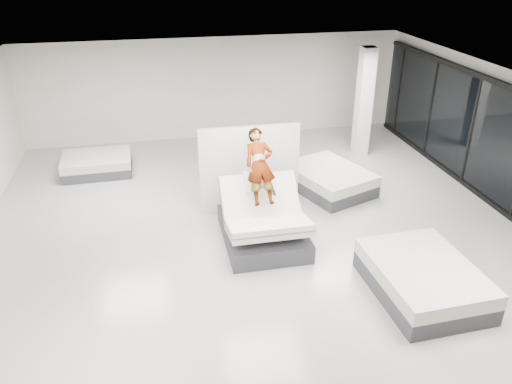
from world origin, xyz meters
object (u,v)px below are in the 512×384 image
hero_bed (263,223)px  column (364,103)px  divider_panel (250,170)px  flat_bed_right_near (423,279)px  flat_bed_left_far (97,164)px  flat_bed_right_far (329,180)px  person (260,178)px  remote (274,193)px

hero_bed → column: bearing=46.7°
divider_panel → flat_bed_right_near: size_ratio=1.01×
flat_bed_left_far → column: bearing=-1.9°
flat_bed_right_far → flat_bed_right_near: (0.22, -4.43, 0.02)m
person → flat_bed_right_far: size_ratio=0.66×
flat_bed_left_far → column: (7.68, -0.26, 1.35)m
divider_panel → remote: bearing=-80.2°
flat_bed_right_far → hero_bed: bearing=-137.0°
remote → flat_bed_right_far: remote is taller
flat_bed_right_near → hero_bed: bearing=135.9°
flat_bed_right_near → column: 6.86m
hero_bed → remote: 0.75m
flat_bed_right_far → column: size_ratio=0.79×
flat_bed_right_near → column: size_ratio=0.72×
flat_bed_right_far → flat_bed_left_far: (-5.94, 2.39, -0.04)m
divider_panel → flat_bed_left_far: 4.86m
divider_panel → flat_bed_left_far: size_ratio=1.25×
remote → flat_bed_left_far: remote is taller
person → flat_bed_left_far: 5.67m
remote → flat_bed_right_far: size_ratio=0.06×
column → divider_panel: bearing=-145.1°
hero_bed → flat_bed_right_near: (2.44, -2.37, -0.12)m
person → remote: size_ratio=11.87×
person → flat_bed_right_far: bearing=38.4°
divider_panel → flat_bed_right_far: (2.21, 0.62, -0.77)m
hero_bed → remote: (0.22, -0.02, 0.72)m
hero_bed → person: bearing=89.7°
divider_panel → flat_bed_right_near: divider_panel is taller
hero_bed → flat_bed_left_far: size_ratio=1.19×
hero_bed → flat_bed_left_far: bearing=129.9°
hero_bed → flat_bed_right_near: hero_bed is taller
remote → flat_bed_right_far: bearing=46.6°
hero_bed → flat_bed_left_far: hero_bed is taller
flat_bed_right_far → flat_bed_right_near: 4.44m
hero_bed → flat_bed_right_far: (2.22, 2.07, -0.14)m
hero_bed → column: (3.96, 4.20, 1.17)m
divider_panel → column: (3.96, 2.76, 0.54)m
hero_bed → column: size_ratio=0.69×
remote → flat_bed_right_near: remote is taller
person → flat_bed_right_near: (2.43, -2.69, -1.04)m
hero_bed → flat_bed_left_far: (-3.73, 4.46, -0.18)m
hero_bed → column: 5.89m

